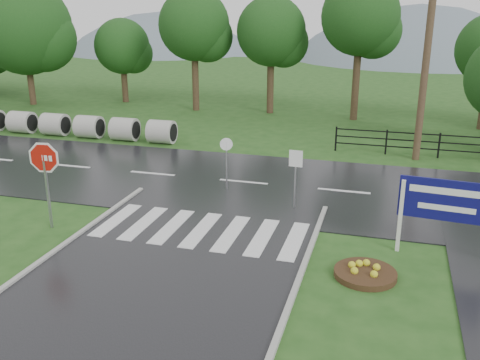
% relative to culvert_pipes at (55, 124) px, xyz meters
% --- Properties ---
extents(ground, '(120.00, 120.00, 0.00)m').
position_rel_culvert_pipes_xyz_m(ground, '(12.08, -15.00, -0.60)').
color(ground, '#234D19').
rests_on(ground, ground).
extents(main_road, '(90.00, 8.00, 0.04)m').
position_rel_culvert_pipes_xyz_m(main_road, '(12.08, -5.00, -0.60)').
color(main_road, black).
rests_on(main_road, ground).
extents(crosswalk, '(6.50, 2.80, 0.02)m').
position_rel_culvert_pipes_xyz_m(crosswalk, '(12.08, -10.00, -0.54)').
color(crosswalk, silver).
rests_on(crosswalk, ground).
extents(fence_west, '(9.58, 0.08, 1.20)m').
position_rel_culvert_pipes_xyz_m(fence_west, '(19.83, 1.00, 0.12)').
color(fence_west, black).
rests_on(fence_west, ground).
extents(hills, '(102.00, 48.00, 48.00)m').
position_rel_culvert_pipes_xyz_m(hills, '(15.57, 50.00, -16.14)').
color(hills, slate).
rests_on(hills, ground).
extents(treeline, '(83.20, 5.20, 10.00)m').
position_rel_culvert_pipes_xyz_m(treeline, '(13.08, 9.00, -0.60)').
color(treeline, '#143D13').
rests_on(treeline, ground).
extents(culvert_pipes, '(13.90, 1.20, 1.20)m').
position_rel_culvert_pipes_xyz_m(culvert_pipes, '(0.00, 0.00, 0.00)').
color(culvert_pipes, '#9E9B93').
rests_on(culvert_pipes, ground).
extents(stop_sign, '(1.34, 0.19, 3.02)m').
position_rel_culvert_pipes_xyz_m(stop_sign, '(7.32, -11.03, 1.48)').
color(stop_sign, '#939399').
rests_on(stop_sign, ground).
extents(estate_billboard, '(2.61, 0.31, 2.29)m').
position_rel_culvert_pipes_xyz_m(estate_billboard, '(19.28, -9.70, 0.98)').
color(estate_billboard, silver).
rests_on(estate_billboard, ground).
extents(flower_bed, '(1.66, 1.66, 0.33)m').
position_rel_culvert_pipes_xyz_m(flower_bed, '(17.28, -11.56, -0.48)').
color(flower_bed, '#332111').
rests_on(flower_bed, ground).
extents(reg_sign_small, '(0.48, 0.07, 2.14)m').
position_rel_culvert_pipes_xyz_m(reg_sign_small, '(14.57, -7.26, 0.92)').
color(reg_sign_small, '#939399').
rests_on(reg_sign_small, ground).
extents(reg_sign_round, '(0.46, 0.18, 2.08)m').
position_rel_culvert_pipes_xyz_m(reg_sign_round, '(11.68, -6.01, 0.73)').
color(reg_sign_round, '#939399').
rests_on(reg_sign_round, ground).
extents(utility_pole_east, '(1.72, 0.39, 9.69)m').
position_rel_culvert_pipes_xyz_m(utility_pole_east, '(18.83, 0.50, 4.32)').
color(utility_pole_east, '#473523').
rests_on(utility_pole_east, ground).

